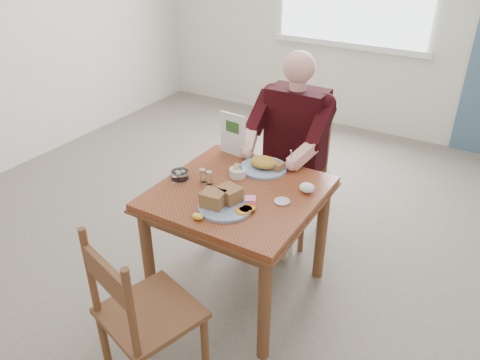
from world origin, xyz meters
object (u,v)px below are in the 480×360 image
Objects in this scene: near_plate at (225,201)px; table at (238,206)px; chair_far at (294,174)px; chair_near at (142,316)px; diner at (292,137)px; far_plate at (265,165)px.

table is at bearing 98.40° from near_plate.
chair_near is (-0.03, -1.64, 0.00)m from chair_far.
near_plate is at bearing 85.12° from chair_near.
chair_far is 0.34m from diner.
diner is at bearing 91.81° from near_plate.
diner is at bearing 89.00° from chair_near.
chair_far is 1.64m from chair_near.
chair_near is 0.69× the size of diner.
chair_far is 2.95× the size of near_plate.
far_plate is at bearing 92.05° from near_plate.
diner is 0.41m from far_plate.
chair_near is 1.59m from diner.
chair_near is at bearing -91.90° from far_plate.
table is at bearing -90.00° from diner.
chair_near is at bearing -94.88° from near_plate.
diner is 4.29× the size of far_plate.
diner is (0.00, 0.71, 0.17)m from table.
table is 0.66× the size of diner.
near_plate is at bearing -88.19° from diner.
chair_far is 0.69× the size of diner.
far_plate is at bearing -88.76° from chair_far.
diner is at bearing 90.00° from table.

